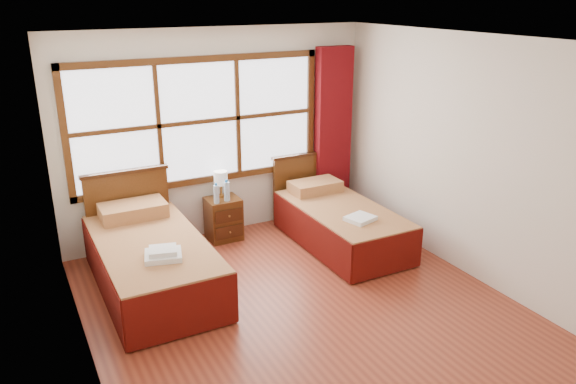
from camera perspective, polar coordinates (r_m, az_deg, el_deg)
floor at (r=5.69m, az=1.76°, el=-11.97°), size 4.50×4.50×0.00m
ceiling at (r=4.85m, az=2.10°, el=15.14°), size 4.50×4.50×0.00m
wall_back at (r=7.09m, az=-7.11°, el=5.80°), size 4.00×0.00×4.00m
wall_left at (r=4.55m, az=-20.64°, el=-3.40°), size 0.00×4.50×4.50m
wall_right at (r=6.31m, az=17.95°, el=3.25°), size 0.00×4.50×4.50m
window at (r=6.93m, az=-9.01°, el=7.09°), size 3.16×0.06×1.56m
curtain at (r=7.69m, az=4.57°, el=6.00°), size 0.50×0.16×2.30m
bed_left at (r=6.14m, az=-13.76°, el=-6.66°), size 1.07×2.09×1.04m
bed_right at (r=7.01m, az=5.21°, el=-3.05°), size 0.96×1.98×0.93m
nightstand at (r=7.16m, az=-6.56°, el=-2.71°), size 0.41×0.41×0.54m
towels_left at (r=5.57m, az=-12.57°, el=-6.15°), size 0.41×0.38×0.10m
towels_right at (r=6.52m, az=7.35°, el=-2.68°), size 0.37×0.34×0.05m
lamp at (r=7.06m, az=-6.86°, el=1.35°), size 0.17×0.17×0.33m
bottle_near at (r=6.89m, az=-7.29°, el=-0.20°), size 0.07×0.07×0.26m
bottle_far at (r=6.95m, az=-6.24°, el=0.10°), size 0.07×0.07×0.27m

